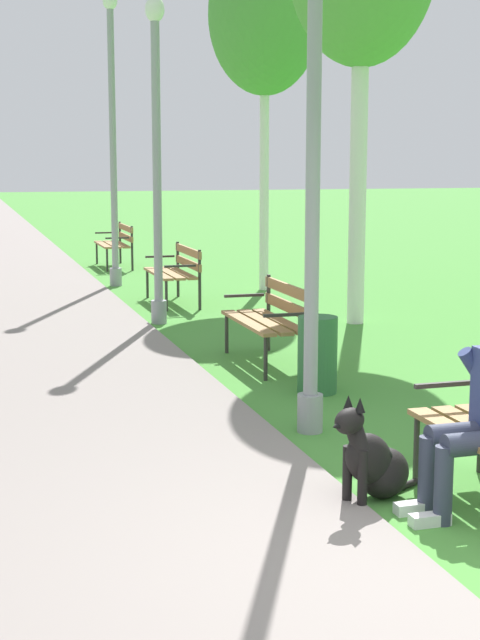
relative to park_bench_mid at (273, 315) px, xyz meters
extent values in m
cube|color=olive|center=(-0.20, -4.40, -0.06)|extent=(0.14, 1.50, 0.04)
cylinder|color=#2D2B28|center=(-0.23, -3.71, -0.29)|extent=(0.04, 0.04, 0.45)
cube|color=#2D2B28|center=(-0.03, -3.71, 0.12)|extent=(0.45, 0.04, 0.03)
cube|color=olive|center=(-0.27, 0.00, -0.06)|extent=(0.14, 1.50, 0.04)
cube|color=olive|center=(-0.10, 0.00, -0.06)|extent=(0.14, 1.50, 0.04)
cube|color=olive|center=(0.08, 0.00, -0.06)|extent=(0.14, 1.50, 0.04)
cube|color=olive|center=(0.18, 0.00, 0.08)|extent=(0.04, 1.50, 0.11)
cube|color=olive|center=(0.18, 0.00, 0.26)|extent=(0.04, 1.50, 0.11)
cylinder|color=#2D2B28|center=(-0.30, 0.69, -0.29)|extent=(0.04, 0.04, 0.45)
cylinder|color=#2D2B28|center=(0.18, 0.69, -0.09)|extent=(0.04, 0.04, 0.85)
cube|color=#2D2B28|center=(-0.10, 0.69, 0.12)|extent=(0.45, 0.04, 0.03)
cylinder|color=#2D2B28|center=(-0.30, -0.69, -0.29)|extent=(0.04, 0.04, 0.45)
cylinder|color=#2D2B28|center=(0.18, -0.69, -0.09)|extent=(0.04, 0.04, 0.85)
cube|color=#2D2B28|center=(-0.10, -0.69, 0.12)|extent=(0.45, 0.04, 0.03)
cube|color=olive|center=(-0.29, 4.44, -0.06)|extent=(0.14, 1.50, 0.04)
cube|color=olive|center=(-0.11, 4.44, -0.06)|extent=(0.14, 1.50, 0.04)
cube|color=olive|center=(0.06, 4.44, -0.06)|extent=(0.14, 1.50, 0.04)
cube|color=olive|center=(0.17, 4.44, 0.08)|extent=(0.04, 1.50, 0.11)
cube|color=olive|center=(0.17, 4.44, 0.26)|extent=(0.04, 1.50, 0.11)
cylinder|color=#2D2B28|center=(-0.31, 5.13, -0.29)|extent=(0.04, 0.04, 0.45)
cylinder|color=#2D2B28|center=(0.17, 5.13, -0.09)|extent=(0.04, 0.04, 0.85)
cube|color=#2D2B28|center=(-0.11, 5.13, 0.12)|extent=(0.45, 0.04, 0.03)
cylinder|color=#2D2B28|center=(-0.31, 3.75, -0.29)|extent=(0.04, 0.04, 0.45)
cylinder|color=#2D2B28|center=(0.17, 3.75, -0.09)|extent=(0.04, 0.04, 0.85)
cube|color=#2D2B28|center=(-0.11, 3.75, 0.12)|extent=(0.45, 0.04, 0.03)
cube|color=olive|center=(-0.35, 9.48, -0.06)|extent=(0.14, 1.50, 0.04)
cube|color=olive|center=(-0.17, 9.48, -0.06)|extent=(0.14, 1.50, 0.04)
cube|color=olive|center=(0.00, 9.48, -0.06)|extent=(0.14, 1.50, 0.04)
cube|color=olive|center=(0.11, 9.48, 0.08)|extent=(0.04, 1.50, 0.11)
cube|color=olive|center=(0.11, 9.48, 0.26)|extent=(0.04, 1.50, 0.11)
cylinder|color=#2D2B28|center=(-0.37, 10.17, -0.29)|extent=(0.04, 0.04, 0.45)
cylinder|color=#2D2B28|center=(0.11, 10.17, -0.09)|extent=(0.04, 0.04, 0.85)
cube|color=#2D2B28|center=(-0.17, 10.17, 0.12)|extent=(0.45, 0.04, 0.03)
cylinder|color=#2D2B28|center=(-0.37, 8.79, -0.29)|extent=(0.04, 0.04, 0.45)
cylinder|color=#2D2B28|center=(0.11, 8.79, -0.09)|extent=(0.04, 0.04, 0.85)
cube|color=#2D2B28|center=(-0.17, 8.79, 0.12)|extent=(0.45, 0.04, 0.03)
cylinder|color=#33384C|center=(-0.24, -4.28, -0.04)|extent=(0.42, 0.14, 0.14)
cylinder|color=#33384C|center=(-0.45, -4.28, -0.28)|extent=(0.11, 0.11, 0.47)
cube|color=silver|center=(-0.53, -4.28, -0.48)|extent=(0.24, 0.09, 0.07)
cylinder|color=#33384C|center=(-0.24, -4.48, -0.04)|extent=(0.42, 0.14, 0.14)
cylinder|color=#33384C|center=(-0.45, -4.48, -0.28)|extent=(0.11, 0.11, 0.47)
cube|color=silver|center=(-0.53, -4.48, -0.48)|extent=(0.24, 0.09, 0.07)
cylinder|color=navy|center=(-0.09, -4.18, 0.32)|extent=(0.25, 0.09, 0.30)
ellipsoid|color=black|center=(-0.58, -3.97, -0.35)|extent=(0.45, 0.41, 0.32)
ellipsoid|color=black|center=(-0.72, -4.04, -0.23)|extent=(0.55, 0.42, 0.48)
ellipsoid|color=black|center=(-0.67, -4.02, -0.19)|extent=(0.40, 0.33, 0.27)
cylinder|color=black|center=(-0.86, -4.04, -0.32)|extent=(0.06, 0.06, 0.38)
cylinder|color=black|center=(-0.81, -4.15, -0.32)|extent=(0.06, 0.06, 0.38)
cylinder|color=black|center=(-0.82, -4.09, -0.08)|extent=(0.17, 0.20, 0.19)
ellipsoid|color=black|center=(-0.89, -4.12, 0.05)|extent=(0.26, 0.22, 0.16)
cone|color=black|center=(-0.98, -4.17, 0.04)|extent=(0.13, 0.13, 0.09)
cone|color=black|center=(-0.87, -4.07, 0.15)|extent=(0.06, 0.06, 0.09)
cone|color=black|center=(-0.83, -4.15, 0.15)|extent=(0.06, 0.06, 0.09)
cylinder|color=black|center=(-0.41, -3.88, -0.49)|extent=(0.27, 0.16, 0.04)
cylinder|color=gray|center=(-0.51, -2.46, -0.36)|extent=(0.20, 0.20, 0.30)
cylinder|color=gray|center=(-0.51, -2.46, 1.43)|extent=(0.11, 0.11, 3.88)
cylinder|color=gray|center=(-0.62, 2.80, -0.36)|extent=(0.20, 0.20, 0.30)
cylinder|color=gray|center=(-0.62, 2.80, 1.39)|extent=(0.11, 0.11, 3.80)
ellipsoid|color=silver|center=(-0.62, 2.80, 3.41)|extent=(0.24, 0.24, 0.32)
cylinder|color=gray|center=(-0.55, 6.68, -0.36)|extent=(0.20, 0.20, 0.30)
cylinder|color=gray|center=(-0.55, 6.68, 1.74)|extent=(0.11, 0.11, 4.50)
ellipsoid|color=silver|center=(-0.55, 6.68, 4.10)|extent=(0.24, 0.24, 0.32)
cylinder|color=silver|center=(1.83, 2.10, 1.37)|extent=(0.22, 0.22, 3.76)
cylinder|color=silver|center=(1.68, 5.51, 1.28)|extent=(0.15, 0.15, 3.58)
ellipsoid|color=#4C933D|center=(1.68, 5.51, 3.81)|extent=(1.78, 1.70, 2.47)
cylinder|color=#2D6638|center=(0.00, -1.28, -0.16)|extent=(0.36, 0.36, 0.70)
camera|label=1|loc=(-3.08, -9.25, 1.59)|focal=53.92mm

